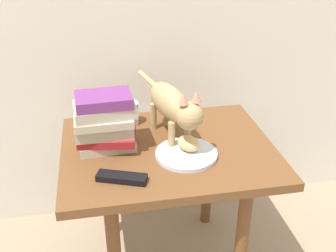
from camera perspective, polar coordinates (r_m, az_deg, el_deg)
name	(u,v)px	position (r m, az deg, el deg)	size (l,w,h in m)	color
side_table	(168,166)	(1.43, 0.00, -5.69)	(0.72, 0.56, 0.53)	brown
plate	(186,154)	(1.33, 2.58, -3.96)	(0.20, 0.20, 0.01)	silver
bread_roll	(189,143)	(1.33, 2.91, -2.45)	(0.08, 0.06, 0.05)	#E0BC7A
cat	(173,105)	(1.37, 0.71, 2.93)	(0.16, 0.47, 0.23)	tan
book_stack	(105,122)	(1.35, -8.85, 0.55)	(0.21, 0.15, 0.20)	#BCB299
candle_jar	(129,114)	(1.53, -5.46, 1.65)	(0.07, 0.07, 0.08)	silver
tv_remote	(122,178)	(1.22, -6.51, -7.22)	(0.15, 0.04, 0.02)	black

